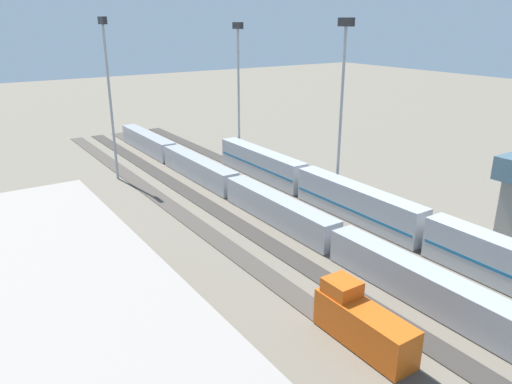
% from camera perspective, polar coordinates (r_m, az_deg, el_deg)
% --- Properties ---
extents(ground_plane, '(400.00, 400.00, 0.00)m').
position_cam_1_polar(ground_plane, '(69.26, 2.83, -3.78)').
color(ground_plane, '#756B5B').
extents(track_bed_0, '(140.00, 2.80, 0.12)m').
position_cam_1_polar(track_bed_0, '(75.19, 8.99, -2.03)').
color(track_bed_0, '#3D3833').
rests_on(track_bed_0, ground_plane).
extents(track_bed_1, '(140.00, 2.80, 0.12)m').
position_cam_1_polar(track_bed_1, '(72.10, 6.04, -2.85)').
color(track_bed_1, '#4C443D').
rests_on(track_bed_1, ground_plane).
extents(track_bed_2, '(140.00, 2.80, 0.12)m').
position_cam_1_polar(track_bed_2, '(69.23, 2.83, -3.74)').
color(track_bed_2, '#4C443D').
rests_on(track_bed_2, ground_plane).
extents(track_bed_3, '(140.00, 2.80, 0.12)m').
position_cam_1_polar(track_bed_3, '(66.62, -0.65, -4.68)').
color(track_bed_3, '#3D3833').
rests_on(track_bed_3, ground_plane).
extents(track_bed_4, '(140.00, 2.80, 0.12)m').
position_cam_1_polar(track_bed_4, '(64.29, -4.41, -5.67)').
color(track_bed_4, '#4C443D').
rests_on(track_bed_4, ground_plane).
extents(train_on_track_2, '(114.80, 3.00, 4.40)m').
position_cam_1_polar(train_on_track_2, '(69.94, 1.91, -1.69)').
color(train_on_track_2, '#285193').
rests_on(train_on_track_2, ground_plane).
extents(train_on_track_0, '(71.40, 3.06, 5.00)m').
position_cam_1_polar(train_on_track_0, '(71.16, 11.63, -1.27)').
color(train_on_track_0, '#B7BABF').
rests_on(train_on_track_0, ground_plane).
extents(train_on_track_4, '(10.00, 3.00, 5.00)m').
position_cam_1_polar(train_on_track_4, '(45.39, 12.22, -14.67)').
color(train_on_track_4, '#D85914').
rests_on(train_on_track_4, ground_plane).
extents(light_mast_0, '(2.80, 0.70, 26.81)m').
position_cam_1_polar(light_mast_0, '(96.37, -2.06, 13.38)').
color(light_mast_0, '#9EA0A5').
rests_on(light_mast_0, ground_plane).
extents(light_mast_1, '(2.80, 0.70, 27.73)m').
position_cam_1_polar(light_mast_1, '(88.82, -16.81, 12.40)').
color(light_mast_1, '#9EA0A5').
rests_on(light_mast_1, ground_plane).
extents(light_mast_2, '(2.80, 0.70, 27.53)m').
position_cam_1_polar(light_mast_2, '(75.34, 10.01, 11.71)').
color(light_mast_2, '#9EA0A5').
rests_on(light_mast_2, ground_plane).
extents(maintenance_shed, '(51.73, 14.65, 10.12)m').
position_cam_1_polar(maintenance_shed, '(37.07, -19.72, -18.73)').
color(maintenance_shed, '#9E9389').
rests_on(maintenance_shed, ground_plane).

